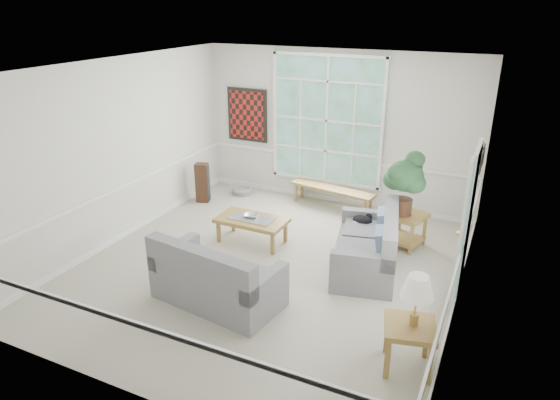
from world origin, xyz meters
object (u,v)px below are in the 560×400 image
(loveseat_right, at_px, (366,241))
(loveseat_front, at_px, (218,271))
(coffee_table, at_px, (252,230))
(side_table, at_px, (408,346))
(end_table, at_px, (405,230))

(loveseat_right, distance_m, loveseat_front, 2.30)
(coffee_table, xyz_separation_m, side_table, (3.02, -2.00, 0.06))
(loveseat_right, relative_size, side_table, 3.02)
(side_table, bearing_deg, loveseat_right, 118.33)
(end_table, relative_size, side_table, 1.03)
(loveseat_right, xyz_separation_m, end_table, (0.39, 1.02, -0.17))
(loveseat_right, height_order, end_table, loveseat_right)
(loveseat_front, relative_size, side_table, 3.05)
(coffee_table, relative_size, side_table, 2.08)
(loveseat_right, xyz_separation_m, loveseat_front, (-1.54, -1.71, 0.00))
(loveseat_front, distance_m, end_table, 3.34)
(coffee_table, distance_m, end_table, 2.55)
(loveseat_right, relative_size, end_table, 2.93)
(loveseat_right, relative_size, loveseat_front, 0.99)
(loveseat_front, height_order, coffee_table, loveseat_front)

